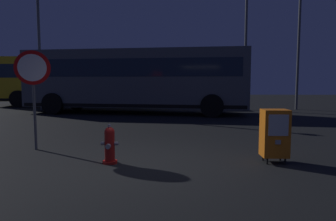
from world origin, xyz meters
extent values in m
plane|color=black|center=(0.00, 0.00, 0.00)|extent=(60.00, 60.00, 0.00)
cylinder|color=red|center=(-0.78, 0.05, 0.03)|extent=(0.28, 0.28, 0.05)
cylinder|color=red|center=(-0.78, 0.05, 0.33)|extent=(0.19, 0.19, 0.55)
sphere|color=red|center=(-0.78, 0.05, 0.60)|extent=(0.19, 0.19, 0.19)
cylinder|color=gray|center=(-0.78, 0.05, 0.72)|extent=(0.06, 0.06, 0.05)
cylinder|color=gray|center=(-0.78, -0.08, 0.35)|extent=(0.09, 0.08, 0.09)
cylinder|color=gray|center=(-0.91, 0.05, 0.38)|extent=(0.07, 0.07, 0.07)
cylinder|color=gray|center=(-0.65, 0.05, 0.38)|extent=(0.07, 0.07, 0.07)
cylinder|color=black|center=(2.19, 0.05, 0.06)|extent=(0.04, 0.04, 0.12)
cylinder|color=black|center=(2.52, 0.05, 0.06)|extent=(0.04, 0.04, 0.12)
cylinder|color=black|center=(2.19, 0.33, 0.06)|extent=(0.04, 0.04, 0.12)
cylinder|color=black|center=(2.52, 0.33, 0.06)|extent=(0.04, 0.04, 0.12)
cube|color=orange|center=(2.35, 0.19, 0.57)|extent=(0.48, 0.40, 0.90)
cube|color=#B2B7BF|center=(2.35, -0.02, 0.75)|extent=(0.36, 0.01, 0.40)
cube|color=gray|center=(2.35, -0.02, 0.43)|extent=(0.10, 0.02, 0.08)
cylinder|color=#4C4F54|center=(-2.71, 1.19, 1.10)|extent=(0.06, 0.06, 2.20)
cylinder|color=red|center=(-2.71, 1.17, 1.85)|extent=(0.71, 0.31, 0.76)
cylinder|color=white|center=(-2.71, 1.16, 1.85)|extent=(0.56, 0.23, 0.60)
cube|color=#4C5156|center=(-1.43, 9.31, 1.67)|extent=(10.75, 3.95, 2.65)
cube|color=#1E2838|center=(-1.43, 9.31, 2.15)|extent=(10.13, 3.88, 0.80)
cube|color=black|center=(-1.43, 9.31, 0.45)|extent=(10.54, 3.93, 0.16)
cylinder|color=black|center=(2.03, 7.56, 0.50)|extent=(1.03, 0.42, 1.00)
cylinder|color=black|center=(2.39, 10.03, 0.50)|extent=(1.03, 0.42, 1.00)
cylinder|color=black|center=(-5.24, 8.59, 0.50)|extent=(1.03, 0.42, 1.00)
cylinder|color=black|center=(-4.89, 11.07, 0.50)|extent=(1.03, 0.42, 1.00)
cube|color=gold|center=(-5.25, 13.94, 1.67)|extent=(10.64, 3.18, 2.65)
cube|color=#1E2838|center=(-5.25, 13.94, 2.15)|extent=(10.01, 3.16, 0.80)
cube|color=black|center=(-5.25, 13.94, 0.45)|extent=(10.43, 3.18, 0.16)
cylinder|color=black|center=(-1.50, 12.94, 0.50)|extent=(1.02, 0.34, 1.00)
cylinder|color=black|center=(-1.66, 15.43, 0.50)|extent=(1.02, 0.34, 1.00)
cylinder|color=black|center=(-8.83, 12.46, 0.50)|extent=(1.02, 0.34, 1.00)
cylinder|color=black|center=(-9.00, 14.95, 0.50)|extent=(1.02, 0.34, 1.00)
cylinder|color=#4C4F54|center=(7.09, 11.40, 4.18)|extent=(0.14, 0.14, 8.37)
cylinder|color=#4C4F54|center=(4.21, 11.17, 3.06)|extent=(0.14, 0.14, 6.13)
cylinder|color=#4C4F54|center=(-6.63, 10.55, 3.65)|extent=(0.14, 0.14, 7.30)
camera|label=1|loc=(0.46, -5.70, 1.56)|focal=33.22mm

